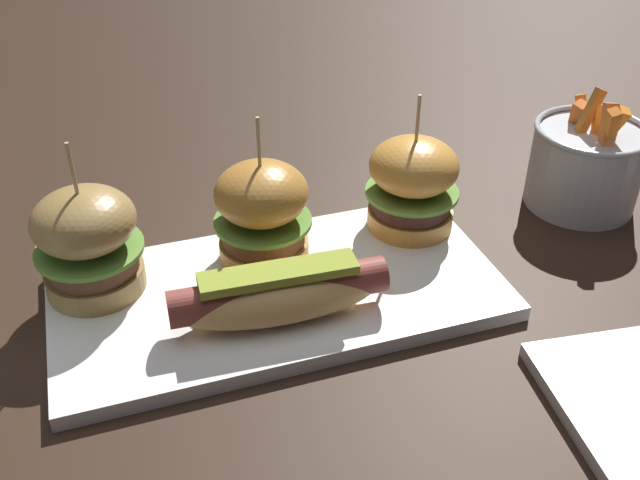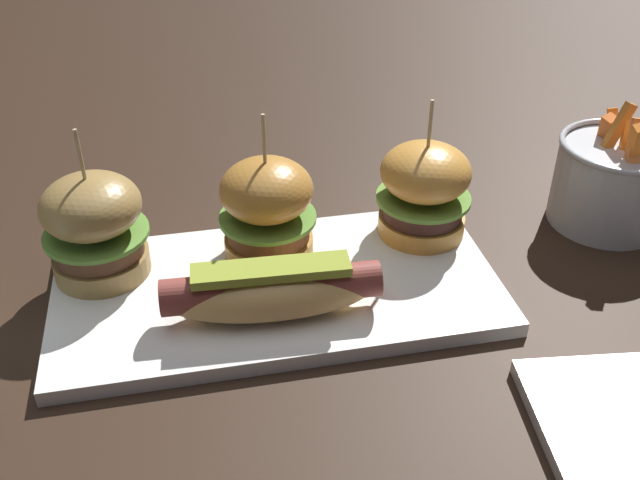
# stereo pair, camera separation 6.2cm
# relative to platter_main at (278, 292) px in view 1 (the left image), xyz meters

# --- Properties ---
(ground_plane) EXTENTS (3.00, 3.00, 0.00)m
(ground_plane) POSITION_rel_platter_main_xyz_m (0.00, 0.00, -0.01)
(ground_plane) COLOR black
(platter_main) EXTENTS (0.39, 0.19, 0.01)m
(platter_main) POSITION_rel_platter_main_xyz_m (0.00, 0.00, 0.00)
(platter_main) COLOR white
(platter_main) RESTS_ON ground
(hot_dog) EXTENTS (0.18, 0.06, 0.05)m
(hot_dog) POSITION_rel_platter_main_xyz_m (-0.01, -0.04, 0.03)
(hot_dog) COLOR #E2AD62
(hot_dog) RESTS_ON platter_main
(slider_left) EXTENTS (0.09, 0.09, 0.14)m
(slider_left) POSITION_rel_platter_main_xyz_m (-0.15, 0.05, 0.06)
(slider_left) COLOR olive
(slider_left) RESTS_ON platter_main
(slider_center) EXTENTS (0.09, 0.09, 0.14)m
(slider_center) POSITION_rel_platter_main_xyz_m (0.00, 0.05, 0.06)
(slider_center) COLOR #BA7C33
(slider_center) RESTS_ON platter_main
(slider_right) EXTENTS (0.09, 0.09, 0.14)m
(slider_right) POSITION_rel_platter_main_xyz_m (0.15, 0.05, 0.05)
(slider_right) COLOR gold
(slider_right) RESTS_ON platter_main
(fries_bucket) EXTENTS (0.12, 0.12, 0.13)m
(fries_bucket) POSITION_rel_platter_main_xyz_m (0.35, 0.06, 0.04)
(fries_bucket) COLOR #B7BABF
(fries_bucket) RESTS_ON ground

